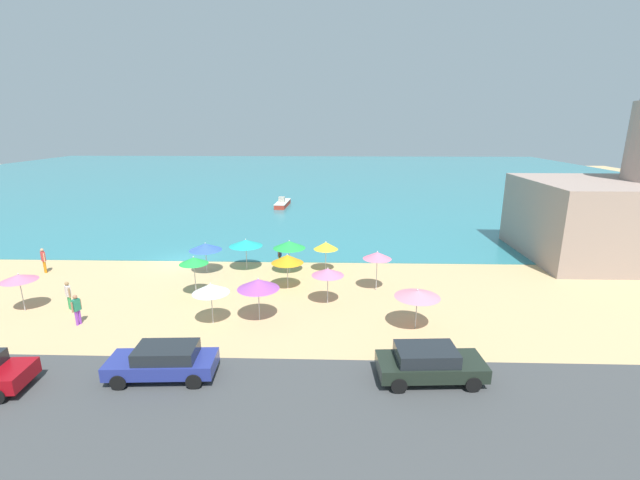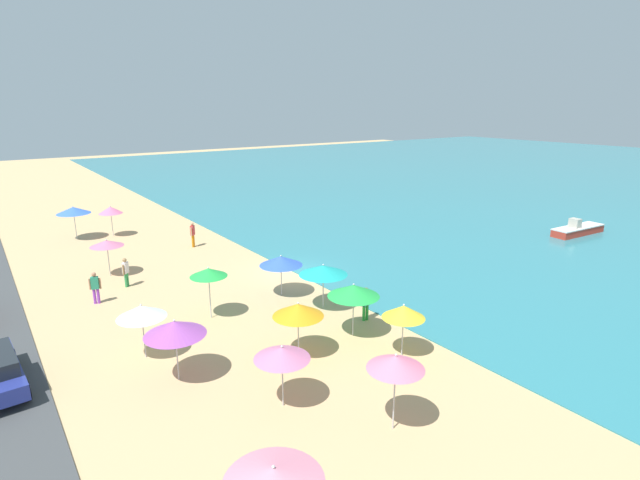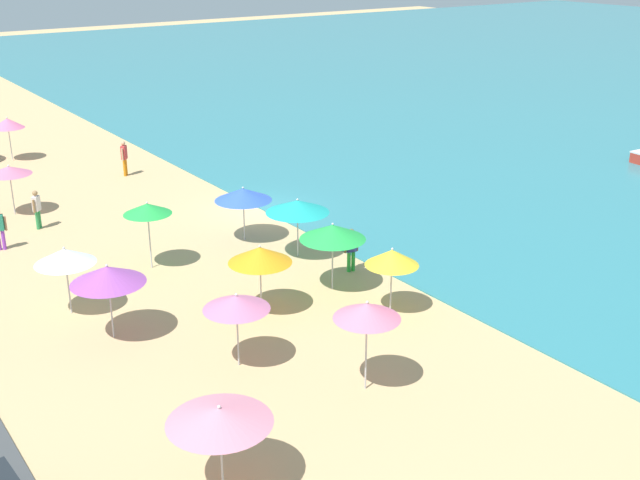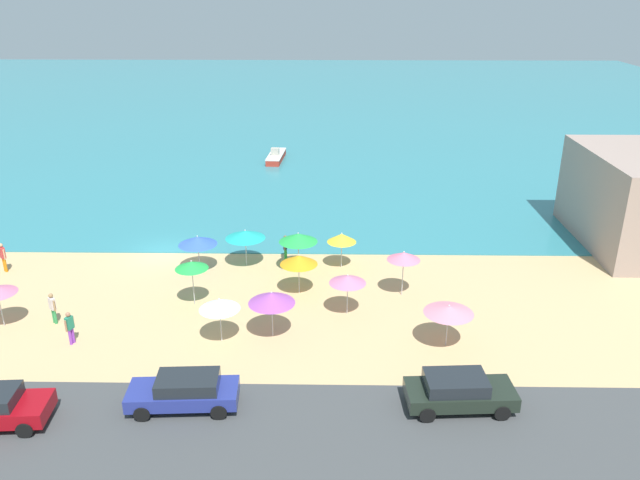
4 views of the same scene
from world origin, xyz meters
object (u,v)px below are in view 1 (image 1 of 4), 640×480
Objects in this scene: beach_umbrella_11 at (377,256)px; bather_2 at (280,254)px; beach_umbrella_13 at (258,284)px; parked_car_0 at (429,363)px; beach_umbrella_12 at (417,294)px; beach_umbrella_2 at (211,288)px; beach_umbrella_7 at (194,261)px; bather_0 at (68,294)px; beach_umbrella_9 at (205,247)px; beach_umbrella_4 at (328,272)px; beach_umbrella_3 at (326,246)px; bather_1 at (44,259)px; skiff_nearshore at (283,203)px; parked_car_1 at (164,361)px; beach_umbrella_0 at (287,259)px; beach_umbrella_6 at (246,243)px; beach_umbrella_1 at (19,278)px; beach_umbrella_5 at (289,245)px; bather_3 at (77,308)px.

bather_2 is at bearing 145.85° from beach_umbrella_11.
bather_2 is (0.01, 9.04, -1.16)m from beach_umbrella_13.
beach_umbrella_13 is 9.70m from parked_car_0.
beach_umbrella_11 is 1.12× the size of beach_umbrella_12.
beach_umbrella_2 is at bearing -104.21° from bather_2.
beach_umbrella_7 reaches higher than bather_0.
beach_umbrella_2 is 10.68m from beach_umbrella_12.
beach_umbrella_7 is 0.98× the size of beach_umbrella_11.
beach_umbrella_12 is (13.30, -8.16, -0.00)m from beach_umbrella_9.
beach_umbrella_9 is at bearing 148.46° from beach_umbrella_12.
beach_umbrella_13 is at bearing 145.50° from parked_car_0.
beach_umbrella_4 is at bearing 146.98° from beach_umbrella_12.
beach_umbrella_2 is at bearing -124.36° from beach_umbrella_3.
bather_1 is 29.24m from skiff_nearshore.
beach_umbrella_9 is (-0.56, 4.26, -0.37)m from beach_umbrella_7.
bather_0 is 0.37× the size of parked_car_0.
beach_umbrella_12 is at bearing -61.12° from beach_umbrella_3.
parked_car_0 is (10.34, -4.95, -1.16)m from beach_umbrella_2.
bather_2 is at bearing 78.36° from parked_car_1.
bather_0 is (-6.63, -2.14, -1.36)m from beach_umbrella_7.
parked_car_0 reaches higher than skiff_nearshore.
beach_umbrella_13 reaches higher than beach_umbrella_0.
beach_umbrella_6 reaches higher than beach_umbrella_2.
parked_car_0 is (6.87, -10.06, -1.18)m from beach_umbrella_0.
beach_umbrella_4 is 0.93× the size of beach_umbrella_6.
beach_umbrella_4 is 8.19m from beach_umbrella_7.
beach_umbrella_5 is (14.43, 6.83, 0.10)m from beach_umbrella_1.
beach_umbrella_5 is 14.86m from parked_car_0.
beach_umbrella_2 is 0.52× the size of parked_car_1.
beach_umbrella_5 is at bearing 131.78° from beach_umbrella_12.
beach_umbrella_1 is 11.21m from beach_umbrella_2.
beach_umbrella_0 is at bearing 16.21° from bather_0.
beach_umbrella_2 is 16.09m from bather_1.
beach_umbrella_0 is 1.01× the size of beach_umbrella_2.
beach_umbrella_11 is 23.47m from bather_1.
beach_umbrella_7 reaches higher than beach_umbrella_13.
beach_umbrella_9 is (8.51, 6.72, -0.09)m from beach_umbrella_1.
beach_umbrella_5 reaches higher than parked_car_1.
beach_umbrella_7 reaches higher than beach_umbrella_0.
beach_umbrella_9 is at bearing 135.09° from parked_car_0.
bather_3 is at bearing -166.53° from beach_umbrella_4.
bather_2 is at bearing 17.32° from beach_umbrella_9.
beach_umbrella_9 reaches higher than bather_2.
beach_umbrella_11 reaches higher than bather_2.
beach_umbrella_3 reaches higher than bather_2.
bather_3 reaches higher than bather_2.
beach_umbrella_4 is 10.43m from parked_car_1.
beach_umbrella_12 is 1.29× the size of bather_1.
skiff_nearshore is at bearing 89.30° from parked_car_1.
beach_umbrella_13 is 1.46× the size of bather_0.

